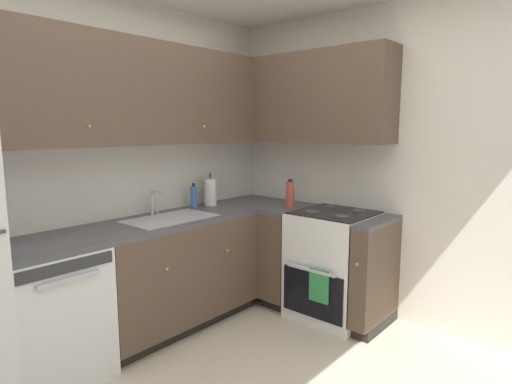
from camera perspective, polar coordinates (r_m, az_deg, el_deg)
wall_back at (r=3.35m, az=-20.97°, el=2.82°), size 3.54×0.05×2.55m
wall_right at (r=3.61m, az=18.19°, el=3.33°), size 0.05×3.17×2.55m
dishwasher at (r=3.05m, az=-26.15°, el=-14.56°), size 0.60×0.63×0.85m
lower_cabinets_back at (r=3.50m, az=-11.08°, el=-10.71°), size 1.34×0.62×0.85m
countertop_back at (r=3.38m, az=-11.30°, el=-3.70°), size 2.55×0.60×0.03m
lower_cabinets_right at (r=3.72m, az=8.35°, el=-9.48°), size 0.62×1.03×0.85m
countertop_right at (r=3.61m, az=8.48°, el=-2.85°), size 0.60×1.03×0.03m
oven_range at (r=3.65m, az=10.48°, el=-9.52°), size 0.68×0.62×1.04m
upper_cabinets_back at (r=3.34m, az=-15.54°, el=12.68°), size 2.23×0.34×0.76m
upper_cabinets_right at (r=3.80m, az=6.72°, el=12.40°), size 0.32×1.57×0.76m
sink at (r=3.34m, az=-11.46°, el=-4.25°), size 0.68×0.40×0.10m
faucet at (r=3.48m, az=-13.57°, el=-1.08°), size 0.07×0.16×0.20m
soap_bottle at (r=3.74m, az=-8.39°, el=-0.65°), size 0.06×0.06×0.22m
paper_towel_roll at (r=3.84m, az=-6.16°, el=0.02°), size 0.11×0.11×0.31m
oil_bottle at (r=3.75m, az=4.63°, el=-0.27°), size 0.07×0.07×0.25m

